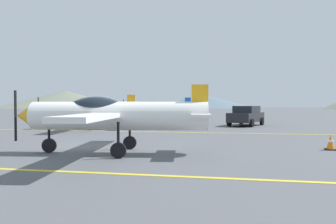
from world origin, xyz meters
The scene contains 10 objects.
ground_plane centered at (0.00, 0.00, 0.00)m, with size 400.00×400.00×0.00m, color #54565B.
apron_line_near centered at (0.00, -4.29, 0.01)m, with size 80.00×0.16×0.01m, color yellow.
apron_line_far centered at (0.00, 7.32, 0.01)m, with size 80.00×0.16×0.01m, color yellow.
airplane_near centered at (0.73, -1.19, 1.36)m, with size 7.07×8.11×2.42m.
airplane_mid centered at (-4.84, 8.73, 1.36)m, with size 7.07×8.11×2.42m.
airplane_far centered at (-1.96, 18.43, 1.36)m, with size 6.99×8.06×2.42m.
car_sedan centered at (6.42, 14.40, 0.84)m, with size 3.28×4.66×1.62m.
traffic_cone_front centered at (8.63, 1.05, 0.29)m, with size 0.36×0.36×0.59m.
hill_left centered at (-76.14, 135.30, 4.37)m, with size 67.94×67.94×8.75m, color slate.
hill_centerleft centered at (-6.72, 153.37, 3.49)m, with size 55.72×55.72×6.97m, color slate.
Camera 1 is at (4.65, -11.52, 1.73)m, focal length 32.88 mm.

